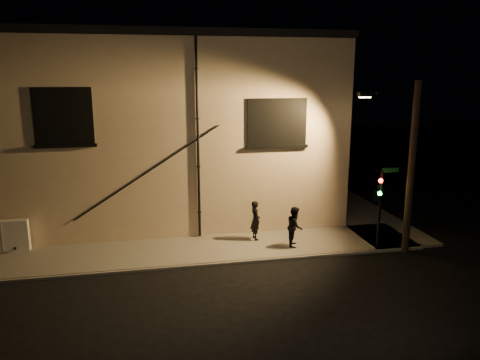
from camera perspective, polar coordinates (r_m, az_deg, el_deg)
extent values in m
plane|color=black|center=(18.12, 1.94, -9.92)|extent=(90.00, 90.00, 0.00)
cube|color=slate|center=(19.08, -8.03, -8.65)|extent=(20.00, 3.00, 0.12)
cube|color=slate|center=(27.29, 11.37, -2.15)|extent=(3.00, 16.00, 0.12)
cube|color=beige|center=(25.41, -9.42, 6.46)|extent=(16.00, 12.00, 8.50)
cube|color=black|center=(25.30, -9.80, 16.40)|extent=(16.20, 12.20, 0.30)
cube|color=black|center=(19.53, -20.71, 7.30)|extent=(2.20, 0.10, 2.20)
cube|color=black|center=(19.54, -20.70, 7.30)|extent=(1.98, 0.05, 1.98)
cube|color=black|center=(20.10, 4.54, 7.07)|extent=(2.60, 0.10, 2.00)
cube|color=black|center=(20.11, 4.53, 7.08)|extent=(2.38, 0.05, 1.78)
cylinder|color=black|center=(19.47, -5.15, 4.83)|extent=(0.11, 0.11, 8.30)
cylinder|color=black|center=(19.61, -11.48, 0.79)|extent=(5.96, 0.04, 3.75)
cylinder|color=black|center=(19.59, -11.14, 0.97)|extent=(5.96, 0.04, 3.75)
cube|color=white|center=(20.74, -26.93, -6.15)|extent=(1.94, 0.33, 1.28)
imported|color=black|center=(19.83, 1.89, -4.92)|extent=(0.47, 0.66, 1.68)
imported|color=black|center=(19.24, 6.71, -5.64)|extent=(0.85, 0.96, 1.64)
cylinder|color=black|center=(19.62, 16.65, -3.48)|extent=(0.12, 0.12, 3.11)
imported|color=black|center=(19.24, 16.36, -1.74)|extent=(0.81, 1.92, 0.75)
sphere|color=#FF140C|center=(18.96, 16.78, -0.07)|extent=(0.17, 0.17, 0.17)
sphere|color=#14FF3F|center=(19.08, 16.68, -1.59)|extent=(0.17, 0.17, 0.17)
cube|color=#0C4C1E|center=(19.41, 17.86, 1.15)|extent=(0.70, 0.03, 0.18)
cylinder|color=black|center=(19.35, 20.17, 1.26)|extent=(0.28, 0.28, 6.78)
cylinder|color=black|center=(19.08, 17.91, 10.12)|extent=(1.72, 0.94, 0.10)
cube|color=black|center=(19.20, 14.97, 10.04)|extent=(0.55, 0.28, 0.18)
cube|color=#FFC672|center=(19.21, 14.95, 9.74)|extent=(0.42, 0.20, 0.04)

